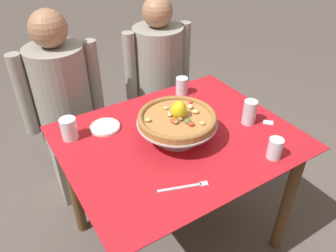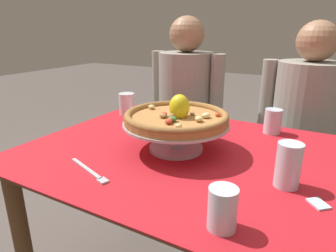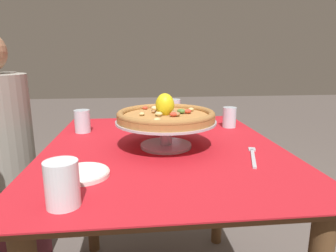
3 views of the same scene
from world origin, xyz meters
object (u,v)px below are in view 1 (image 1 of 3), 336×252
(water_glass_front_right, at_px, (275,149))
(diner_left, at_px, (66,115))
(water_glass_back_right, at_px, (182,87))
(water_glass_side_right, at_px, (249,113))
(dinner_fork, at_px, (186,187))
(sugar_packet, at_px, (268,123))
(side_plate, at_px, (105,127))
(pizza_stand, at_px, (177,127))
(water_glass_back_left, at_px, (69,130))
(diner_right, at_px, (159,86))
(pizza, at_px, (177,117))

(water_glass_front_right, distance_m, diner_left, 1.26)
(water_glass_back_right, relative_size, water_glass_side_right, 0.80)
(dinner_fork, bearing_deg, diner_left, 100.04)
(diner_left, bearing_deg, sugar_packet, -47.88)
(water_glass_front_right, xyz_separation_m, side_plate, (-0.54, 0.60, -0.03))
(water_glass_side_right, height_order, diner_left, diner_left)
(dinner_fork, xyz_separation_m, sugar_packet, (0.61, 0.15, -0.00))
(pizza_stand, relative_size, diner_left, 0.30)
(water_glass_back_left, height_order, side_plate, water_glass_back_left)
(water_glass_back_left, bearing_deg, diner_left, 77.89)
(water_glass_back_right, height_order, diner_right, diner_right)
(sugar_packet, bearing_deg, dinner_fork, -166.36)
(water_glass_side_right, bearing_deg, water_glass_back_left, 156.29)
(side_plate, bearing_deg, water_glass_back_left, 175.42)
(water_glass_back_left, xyz_separation_m, water_glass_side_right, (0.81, -0.36, 0.01))
(water_glass_back_right, distance_m, water_glass_side_right, 0.44)
(water_glass_back_left, xyz_separation_m, diner_right, (0.78, 0.50, -0.22))
(side_plate, xyz_separation_m, dinner_fork, (0.11, -0.55, -0.01))
(water_glass_back_right, relative_size, water_glass_back_left, 0.94)
(pizza, bearing_deg, side_plate, 133.89)
(water_glass_side_right, relative_size, diner_right, 0.10)
(water_glass_front_right, distance_m, water_glass_back_left, 0.94)
(water_glass_side_right, relative_size, dinner_fork, 0.62)
(water_glass_front_right, xyz_separation_m, water_glass_side_right, (0.09, 0.26, 0.01))
(sugar_packet, bearing_deg, pizza, 163.94)
(water_glass_back_right, relative_size, diner_right, 0.08)
(water_glass_back_left, distance_m, side_plate, 0.18)
(water_glass_back_left, bearing_deg, sugar_packet, -24.77)
(pizza_stand, relative_size, pizza, 1.03)
(water_glass_back_left, relative_size, diner_right, 0.09)
(water_glass_back_left, relative_size, diner_left, 0.09)
(water_glass_side_right, bearing_deg, diner_right, 91.68)
(water_glass_back_right, xyz_separation_m, water_glass_back_left, (-0.69, -0.07, 0.00))
(water_glass_back_right, xyz_separation_m, diner_left, (-0.59, 0.39, -0.21))
(side_plate, relative_size, sugar_packet, 3.02)
(diner_left, bearing_deg, side_plate, -81.49)
(sugar_packet, bearing_deg, water_glass_back_left, 155.23)
(pizza, relative_size, sugar_packet, 7.23)
(water_glass_back_right, xyz_separation_m, sugar_packet, (0.21, -0.49, -0.04))
(side_plate, bearing_deg, water_glass_front_right, -47.86)
(water_glass_side_right, xyz_separation_m, diner_right, (-0.02, 0.85, -0.23))
(water_glass_back_right, height_order, water_glass_side_right, water_glass_side_right)
(pizza_stand, bearing_deg, water_glass_front_right, -49.21)
(pizza, xyz_separation_m, sugar_packet, (0.47, -0.13, -0.12))
(sugar_packet, height_order, diner_right, diner_right)
(dinner_fork, bearing_deg, pizza_stand, 63.25)
(diner_right, bearing_deg, water_glass_back_left, -147.57)
(pizza_stand, bearing_deg, water_glass_back_right, 52.94)
(pizza_stand, relative_size, diner_right, 0.31)
(dinner_fork, height_order, diner_left, diner_left)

